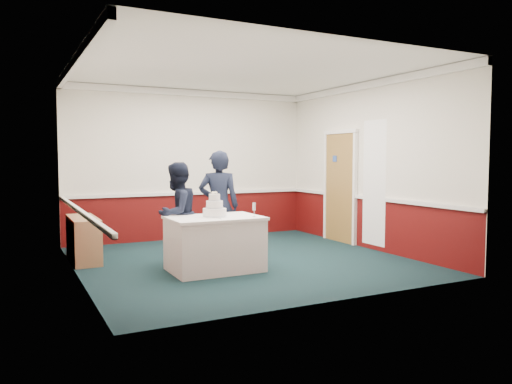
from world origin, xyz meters
name	(u,v)px	position (x,y,z in m)	size (l,w,h in m)	color
ground	(243,261)	(0.00, 0.00, 0.00)	(5.00, 5.00, 0.00)	#122A2D
room_shell	(232,138)	(0.08, 0.61, 1.97)	(5.00, 5.00, 3.00)	silver
sideboard	(84,239)	(-2.28, 1.13, 0.35)	(0.41, 1.20, 0.70)	#A57B50
cake_table	(215,243)	(-0.67, -0.44, 0.40)	(1.32, 0.92, 0.79)	white
wedding_cake	(215,209)	(-0.67, -0.44, 0.90)	(0.35, 0.35, 0.36)	white
cake_knife	(218,218)	(-0.70, -0.64, 0.79)	(0.01, 0.22, 0.01)	silver
champagne_flute	(254,207)	(-0.17, -0.72, 0.93)	(0.05, 0.05, 0.21)	silver
person_man	(177,214)	(-1.04, 0.15, 0.79)	(0.77, 0.60, 1.57)	black
person_woman	(219,206)	(-0.33, 0.22, 0.88)	(0.64, 0.42, 1.76)	black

